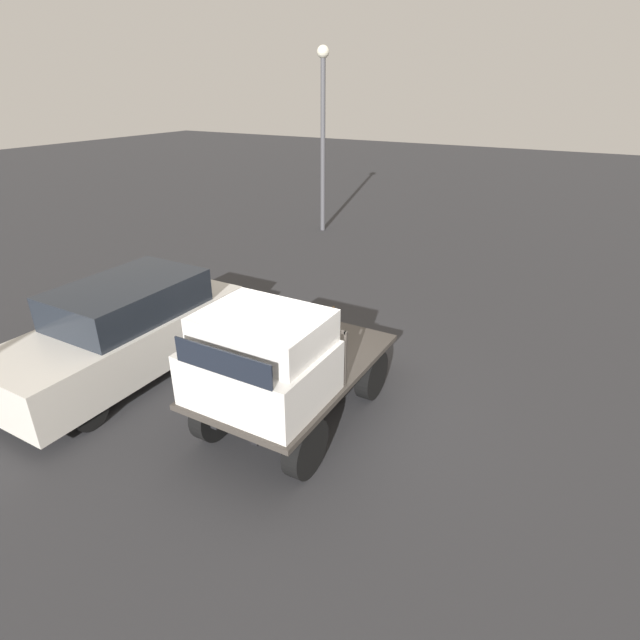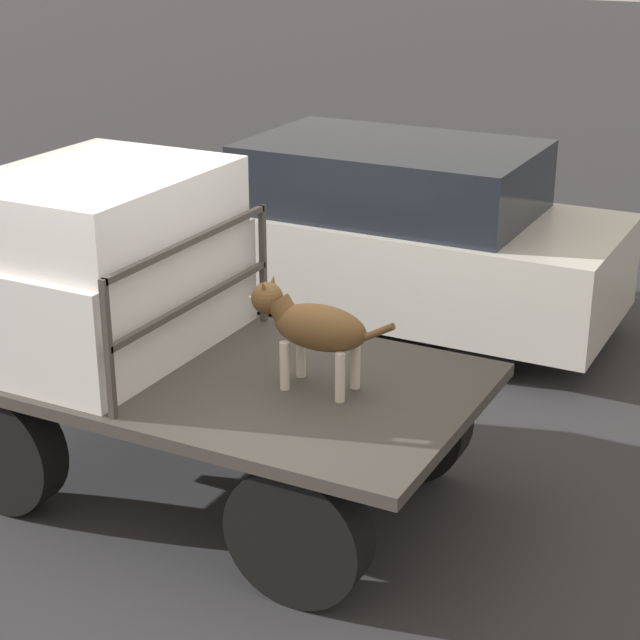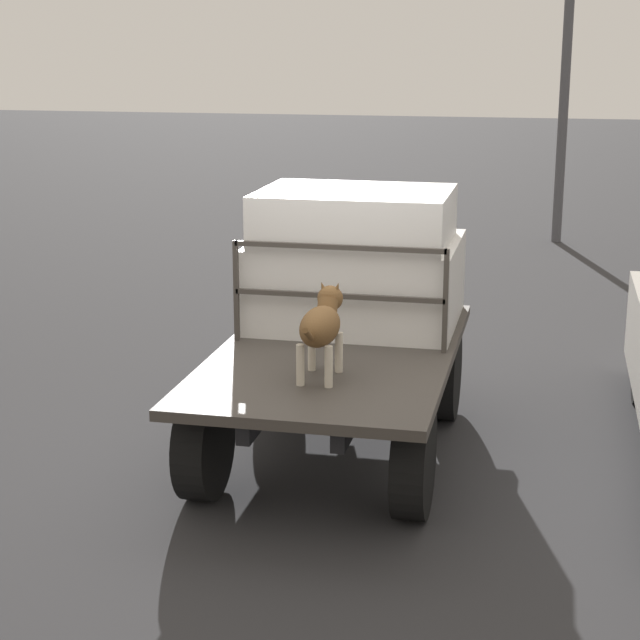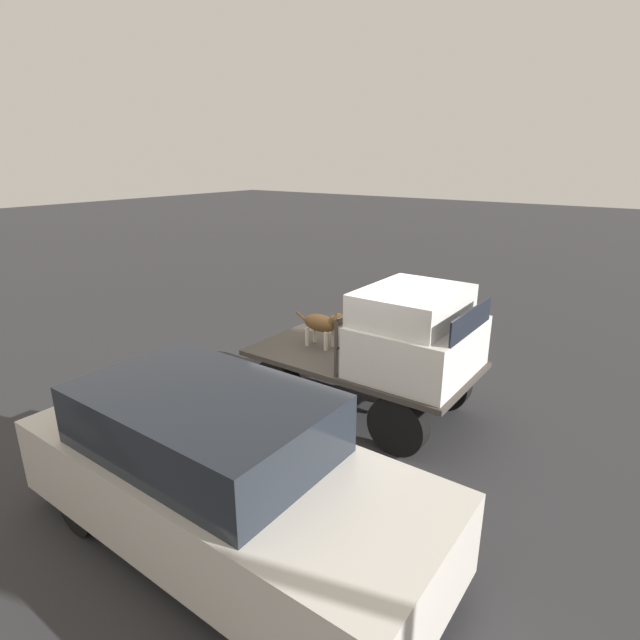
{
  "view_description": "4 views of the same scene",
  "coord_description": "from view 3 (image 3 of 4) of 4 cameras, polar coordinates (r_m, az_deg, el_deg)",
  "views": [
    {
      "loc": [
        5.54,
        3.55,
        4.78
      ],
      "look_at": [
        -0.77,
        -0.04,
        1.35
      ],
      "focal_mm": 28.0,
      "sensor_mm": 36.0,
      "label": 1
    },
    {
      "loc": [
        -3.49,
        5.23,
        3.66
      ],
      "look_at": [
        -0.77,
        -0.04,
        1.35
      ],
      "focal_mm": 60.0,
      "sensor_mm": 36.0,
      "label": 2
    },
    {
      "loc": [
        -8.15,
        -1.66,
        3.34
      ],
      "look_at": [
        -0.77,
        -0.04,
        1.35
      ],
      "focal_mm": 60.0,
      "sensor_mm": 36.0,
      "label": 3
    },
    {
      "loc": [
        3.68,
        -6.19,
        3.83
      ],
      "look_at": [
        -0.77,
        -0.04,
        1.35
      ],
      "focal_mm": 28.0,
      "sensor_mm": 36.0,
      "label": 4
    }
  ],
  "objects": [
    {
      "name": "truck_headboard",
      "position": [
        8.63,
        1.01,
        2.16
      ],
      "size": [
        0.04,
        1.77,
        0.85
      ],
      "color": "#3D3833",
      "rests_on": "flatbed_truck"
    },
    {
      "name": "flatbed_truck",
      "position": [
        8.75,
        0.85,
        -3.32
      ],
      "size": [
        3.43,
        1.89,
        0.9
      ],
      "color": "black",
      "rests_on": "ground"
    },
    {
      "name": "light_pole_far",
      "position": [
        18.35,
        13.15,
        15.92
      ],
      "size": [
        0.37,
        0.37,
        6.43
      ],
      "color": "#4C4C51",
      "rests_on": "ground"
    },
    {
      "name": "ground_plane",
      "position": [
        8.96,
        0.84,
        -7.09
      ],
      "size": [
        80.0,
        80.0,
        0.0
      ],
      "primitive_type": "plane",
      "color": "#2D2D30"
    },
    {
      "name": "truck_cab",
      "position": [
        9.38,
        1.96,
        3.21
      ],
      "size": [
        1.49,
        1.77,
        1.19
      ],
      "color": "silver",
      "rests_on": "flatbed_truck"
    },
    {
      "name": "dog",
      "position": [
        7.89,
        0.1,
        -0.19
      ],
      "size": [
        0.99,
        0.28,
        0.66
      ],
      "rotation": [
        0.0,
        0.0,
        0.07
      ],
      "color": "beige",
      "rests_on": "flatbed_truck"
    }
  ]
}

